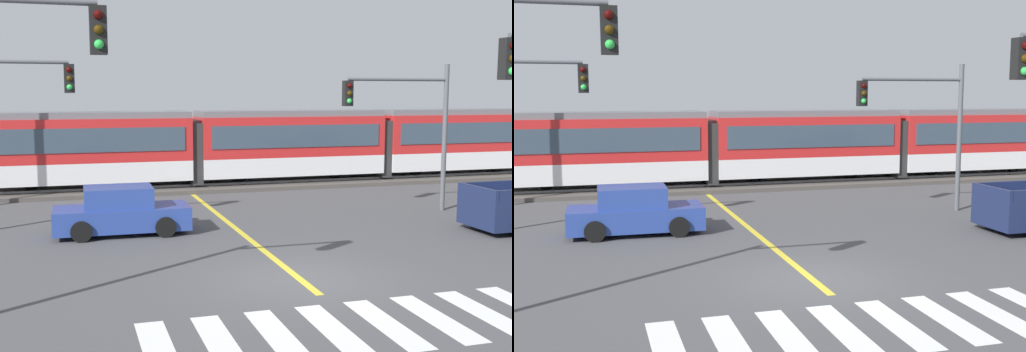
{
  "view_description": "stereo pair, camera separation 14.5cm",
  "coord_description": "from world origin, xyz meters",
  "views": [
    {
      "loc": [
        -5.25,
        -13.99,
        4.43
      ],
      "look_at": [
        0.96,
        6.97,
        1.6
      ],
      "focal_mm": 45.0,
      "sensor_mm": 36.0,
      "label": 1
    },
    {
      "loc": [
        -5.11,
        -14.03,
        4.43
      ],
      "look_at": [
        0.96,
        6.97,
        1.6
      ],
      "focal_mm": 45.0,
      "sensor_mm": 36.0,
      "label": 2
    }
  ],
  "objects": [
    {
      "name": "traffic_light_mid_right",
      "position": [
        6.87,
        7.06,
        3.62
      ],
      "size": [
        4.25,
        0.38,
        5.5
      ],
      "color": "#515459",
      "rests_on": "ground"
    },
    {
      "name": "lane_centre_line",
      "position": [
        0.0,
        6.1,
        0.0
      ],
      "size": [
        0.2,
        14.76,
        0.01
      ],
      "primitive_type": "cube",
      "color": "gold",
      "rests_on": "ground"
    },
    {
      "name": "crosswalk_stripe_5",
      "position": [
        1.65,
        -3.27,
        0.0
      ],
      "size": [
        0.57,
        2.8,
        0.01
      ],
      "primitive_type": "cube",
      "rotation": [
        0.0,
        0.0,
        0.0
      ],
      "color": "silver",
      "rests_on": "ground"
    },
    {
      "name": "sedan_crossing",
      "position": [
        -3.67,
        6.32,
        0.7
      ],
      "size": [
        4.23,
        1.97,
        1.52
      ],
      "color": "#284293",
      "rests_on": "ground"
    },
    {
      "name": "crosswalk_stripe_6",
      "position": [
        2.75,
        -3.26,
        0.0
      ],
      "size": [
        0.57,
        2.8,
        0.01
      ],
      "primitive_type": "cube",
      "rotation": [
        0.0,
        0.0,
        0.0
      ],
      "color": "silver",
      "rests_on": "ground"
    },
    {
      "name": "ground_plane",
      "position": [
        0.0,
        0.0,
        0.0
      ],
      "size": [
        200.0,
        200.0,
        0.0
      ],
      "primitive_type": "plane",
      "color": "#474749"
    },
    {
      "name": "rail_far",
      "position": [
        0.0,
        16.2,
        0.23
      ],
      "size": [
        120.0,
        0.08,
        0.1
      ],
      "primitive_type": "cube",
      "color": "#939399",
      "rests_on": "track_bed"
    },
    {
      "name": "crosswalk_stripe_0",
      "position": [
        -3.85,
        -3.29,
        0.0
      ],
      "size": [
        0.57,
        2.8,
        0.01
      ],
      "primitive_type": "cube",
      "rotation": [
        0.0,
        0.0,
        0.0
      ],
      "color": "silver",
      "rests_on": "ground"
    },
    {
      "name": "rail_near",
      "position": [
        0.0,
        14.76,
        0.23
      ],
      "size": [
        120.0,
        0.08,
        0.1
      ],
      "primitive_type": "cube",
      "color": "#939399",
      "rests_on": "track_bed"
    },
    {
      "name": "track_bed",
      "position": [
        0.0,
        15.48,
        0.09
      ],
      "size": [
        120.0,
        4.0,
        0.18
      ],
      "primitive_type": "cube",
      "color": "#4C4742",
      "rests_on": "ground"
    },
    {
      "name": "crosswalk_stripe_1",
      "position": [
        -2.75,
        -3.29,
        0.0
      ],
      "size": [
        0.57,
        2.8,
        0.01
      ],
      "primitive_type": "cube",
      "rotation": [
        0.0,
        0.0,
        0.0
      ],
      "color": "silver",
      "rests_on": "ground"
    },
    {
      "name": "crosswalk_stripe_2",
      "position": [
        -1.65,
        -3.28,
        0.0
      ],
      "size": [
        0.57,
        2.8,
        0.01
      ],
      "primitive_type": "cube",
      "rotation": [
        0.0,
        0.0,
        0.0
      ],
      "color": "silver",
      "rests_on": "ground"
    },
    {
      "name": "crosswalk_stripe_3",
      "position": [
        -0.55,
        -3.28,
        0.0
      ],
      "size": [
        0.57,
        2.8,
        0.01
      ],
      "primitive_type": "cube",
      "rotation": [
        0.0,
        0.0,
        0.0
      ],
      "color": "silver",
      "rests_on": "ground"
    },
    {
      "name": "light_rail_tram",
      "position": [
        5.17,
        15.48,
        2.05
      ],
      "size": [
        28.0,
        2.64,
        3.43
      ],
      "color": "silver",
      "rests_on": "track_bed"
    },
    {
      "name": "crosswalk_stripe_4",
      "position": [
        0.55,
        -3.27,
        0.0
      ],
      "size": [
        0.57,
        2.8,
        0.01
      ],
      "primitive_type": "cube",
      "rotation": [
        0.0,
        0.0,
        0.0
      ],
      "color": "silver",
      "rests_on": "ground"
    }
  ]
}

